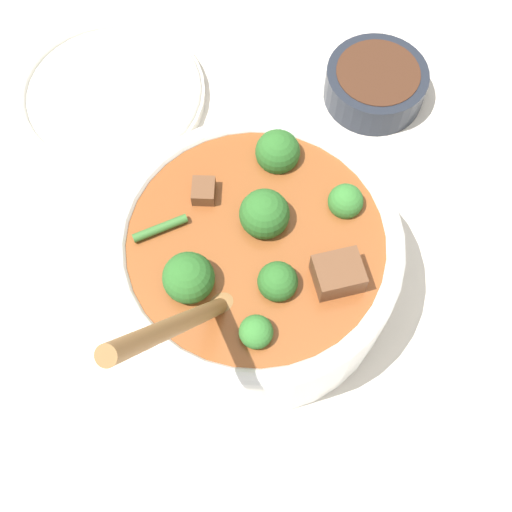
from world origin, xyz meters
name	(u,v)px	position (x,y,z in m)	size (l,w,h in m)	color
ground_plane	(256,284)	(0.00, 0.00, 0.00)	(4.00, 4.00, 0.00)	silver
stew_bowl	(256,260)	(0.00, 0.00, 0.06)	(0.26, 0.24, 0.26)	white
condiment_bowl	(376,83)	(-0.22, -0.10, 0.02)	(0.10, 0.10, 0.04)	#232833
empty_plate	(109,94)	(0.00, -0.26, 0.01)	(0.20, 0.20, 0.02)	silver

